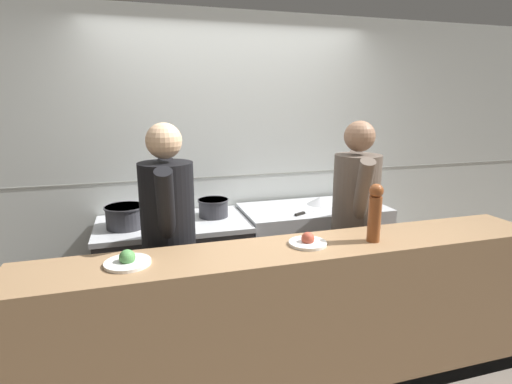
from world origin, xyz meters
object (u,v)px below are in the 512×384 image
at_px(mixing_bowl_steel, 320,201).
at_px(pepper_mill, 375,212).
at_px(plated_dish_main, 127,261).
at_px(plated_dish_appetiser, 308,242).
at_px(sauce_pot, 213,207).
at_px(chef_head_cook, 169,239).
at_px(oven_range, 175,271).
at_px(stock_pot, 125,216).
at_px(chefs_knife, 307,212).
at_px(chef_sous, 355,221).

xyz_separation_m(mixing_bowl_steel, pepper_mill, (-0.24, -1.23, 0.25)).
distance_m(plated_dish_main, plated_dish_appetiser, 1.03).
xyz_separation_m(sauce_pot, mixing_bowl_steel, (1.00, 0.01, -0.02)).
height_order(plated_dish_main, chef_head_cook, chef_head_cook).
bearing_deg(oven_range, sauce_pot, 9.43).
height_order(sauce_pot, plated_dish_main, plated_dish_main).
distance_m(stock_pot, chef_head_cook, 0.67).
xyz_separation_m(chefs_knife, plated_dish_appetiser, (-0.41, -0.94, 0.11)).
height_order(plated_dish_main, plated_dish_appetiser, plated_dish_main).
distance_m(sauce_pot, plated_dish_appetiser, 1.22).
distance_m(oven_range, pepper_mill, 1.78).
relative_size(oven_range, chefs_knife, 3.66).
distance_m(chefs_knife, chef_head_cook, 1.29).
bearing_deg(pepper_mill, plated_dish_appetiser, 171.72).
bearing_deg(sauce_pot, plated_dish_appetiser, -73.17).
bearing_deg(chefs_knife, sauce_pot, 163.60).
bearing_deg(sauce_pot, chef_head_cook, -121.34).
xyz_separation_m(oven_range, chefs_knife, (1.12, -0.17, 0.47)).
distance_m(oven_range, plated_dish_appetiser, 1.44).
bearing_deg(chefs_knife, oven_range, 171.51).
bearing_deg(pepper_mill, chefs_knife, 89.79).
height_order(pepper_mill, chef_head_cook, chef_head_cook).
xyz_separation_m(chefs_knife, chef_sous, (0.19, -0.45, 0.04)).
distance_m(chefs_knife, pepper_mill, 1.04).
bearing_deg(oven_range, chef_head_cook, -96.69).
bearing_deg(pepper_mill, oven_range, 133.62).
bearing_deg(chefs_knife, stock_pot, 175.08).
distance_m(oven_range, chefs_knife, 1.22).
bearing_deg(oven_range, mixing_bowl_steel, 2.75).
relative_size(oven_range, chef_sous, 0.71).
bearing_deg(chef_sous, sauce_pot, 164.48).
bearing_deg(plated_dish_main, sauce_pot, 59.85).
distance_m(stock_pot, plated_dish_main, 1.07).
bearing_deg(oven_range, plated_dish_main, -106.35).
bearing_deg(chefs_knife, pepper_mill, -90.21).
relative_size(plated_dish_main, chef_sous, 0.14).
distance_m(mixing_bowl_steel, pepper_mill, 1.28).
bearing_deg(plated_dish_appetiser, chef_sous, 38.99).
relative_size(stock_pot, plated_dish_main, 1.29).
xyz_separation_m(plated_dish_main, chef_head_cook, (0.25, 0.46, -0.07)).
relative_size(oven_range, pepper_mill, 3.37).
height_order(plated_dish_main, chef_sous, chef_sous).
bearing_deg(chefs_knife, chef_sous, -66.72).
bearing_deg(chef_head_cook, oven_range, 89.24).
xyz_separation_m(plated_dish_main, chef_sous, (1.64, 0.49, -0.07)).
xyz_separation_m(mixing_bowl_steel, plated_dish_main, (-1.68, -1.17, 0.09)).
bearing_deg(sauce_pot, stock_pot, -172.15).
bearing_deg(mixing_bowl_steel, pepper_mill, -100.82).
xyz_separation_m(mixing_bowl_steel, plated_dish_appetiser, (-0.64, -1.18, 0.08)).
relative_size(plated_dish_main, plated_dish_appetiser, 1.06).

